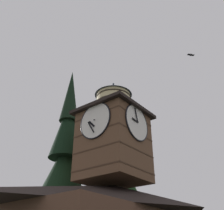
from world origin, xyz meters
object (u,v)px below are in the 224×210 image
at_px(moon, 50,199).
at_px(flying_bird_high, 191,55).
at_px(pine_tree_aside, 120,190).
at_px(clock_tower, 114,136).
at_px(pine_tree_behind, 63,178).

distance_m(moon, flying_bird_high, 36.24).
height_order(pine_tree_aside, moon, pine_tree_aside).
relative_size(clock_tower, flying_bird_high, 13.89).
bearing_deg(clock_tower, flying_bird_high, 124.69).
bearing_deg(clock_tower, pine_tree_behind, -90.46).
bearing_deg(flying_bird_high, clock_tower, -55.31).
xyz_separation_m(pine_tree_behind, flying_bird_high, (-3.80, 10.77, 9.74)).
bearing_deg(pine_tree_aside, moon, -115.38).
distance_m(pine_tree_behind, moon, 28.29).
relative_size(pine_tree_aside, flying_bird_high, 29.62).
height_order(clock_tower, pine_tree_behind, pine_tree_behind).
xyz_separation_m(pine_tree_aside, flying_bird_high, (2.28, 9.55, 9.84)).
relative_size(pine_tree_behind, moon, 10.90).
xyz_separation_m(clock_tower, pine_tree_behind, (-0.04, -5.22, -2.35)).
height_order(moon, flying_bird_high, flying_bird_high).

